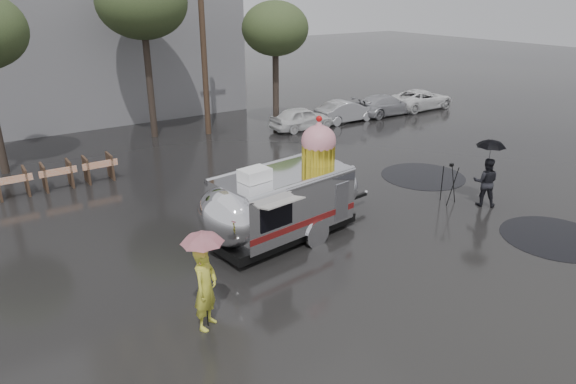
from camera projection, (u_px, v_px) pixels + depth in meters
ground at (345, 255)px, 14.34m from camera, size 120.00×120.00×0.00m
puddles at (425, 199)px, 18.19m from camera, size 8.64×10.55×0.01m
utility_pole at (203, 41)px, 24.75m from camera, size 1.60×0.28×9.00m
tree_mid at (142, 3)px, 23.60m from camera, size 4.20×4.20×8.03m
tree_right at (275, 29)px, 25.62m from camera, size 3.36×3.36×6.42m
barricade_row at (57, 175)px, 18.99m from camera, size 4.30×0.80×1.00m
parked_cars at (370, 105)px, 29.43m from camera, size 13.20×1.90×1.50m
airstream_trailer at (285, 198)px, 14.95m from camera, size 6.59×3.02×3.57m
person_left at (206, 288)px, 10.99m from camera, size 0.83×0.79×1.93m
umbrella_pink at (203, 248)px, 10.63m from camera, size 1.11×1.11×2.31m
person_right at (486, 182)px, 17.38m from camera, size 0.87×0.91×1.69m
umbrella_black at (490, 151)px, 16.97m from camera, size 1.18×1.18×2.35m
tripod at (450, 180)px, 17.56m from camera, size 0.55×0.60×1.45m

